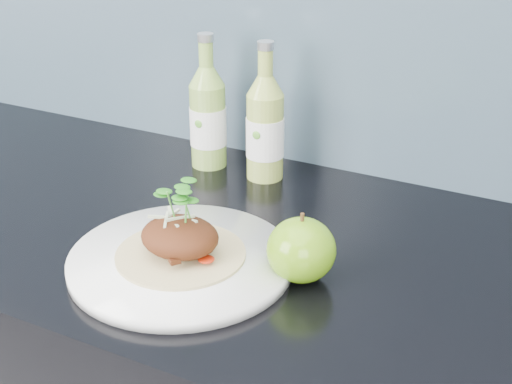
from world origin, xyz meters
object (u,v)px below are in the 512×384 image
Objects in this scene: green_apple at (301,250)px; cider_bottle_left at (208,117)px; dinner_plate at (181,261)px; cider_bottle_right at (265,128)px.

cider_bottle_left is at bearing 137.92° from green_apple.
green_apple reaches higher than dinner_plate.
cider_bottle_left is at bearing -174.03° from cider_bottle_right.
cider_bottle_right is at bearing -23.92° from cider_bottle_left.
dinner_plate is at bearing -88.59° from cider_bottle_left.
dinner_plate is at bearing -77.52° from cider_bottle_right.
green_apple is 0.39m from cider_bottle_left.
green_apple is 0.50× the size of cider_bottle_right.
dinner_plate is 1.46× the size of cider_bottle_right.
cider_bottle_left is (-0.14, 0.31, 0.08)m from dinner_plate.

